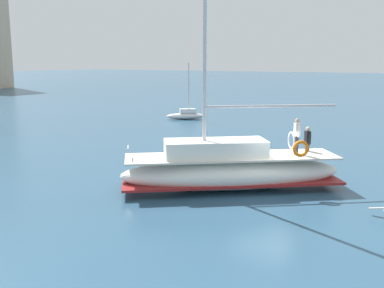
% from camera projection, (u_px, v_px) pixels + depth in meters
% --- Properties ---
extents(ground_plane, '(400.00, 400.00, 0.00)m').
position_uv_depth(ground_plane, '(265.00, 190.00, 19.59)').
color(ground_plane, '#284C66').
extents(main_sailboat, '(7.86, 9.00, 13.77)m').
position_uv_depth(main_sailboat, '(230.00, 168.00, 19.59)').
color(main_sailboat, white).
rests_on(main_sailboat, ground).
extents(moored_cutter_left, '(3.04, 3.46, 5.31)m').
position_uv_depth(moored_cutter_left, '(186.00, 115.00, 43.10)').
color(moored_cutter_left, white).
rests_on(moored_cutter_left, ground).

